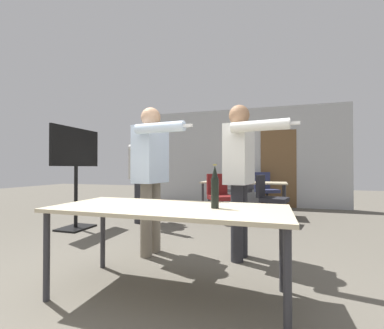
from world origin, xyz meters
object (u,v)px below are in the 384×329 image
at_px(person_near_casual, 143,169).
at_px(office_chair_near_pushed, 221,199).
at_px(person_center_tall, 152,165).
at_px(person_far_watching, 241,166).
at_px(office_chair_side_rolled, 242,192).
at_px(drink_cup, 236,179).
at_px(tv_screen, 76,165).
at_px(office_chair_mid_tucked, 266,192).
at_px(office_chair_far_right, 270,201).
at_px(beer_bottle, 215,188).

height_order(person_near_casual, office_chair_near_pushed, person_near_casual).
distance_m(person_center_tall, person_far_watching, 1.07).
xyz_separation_m(office_chair_side_rolled, drink_cup, (-0.06, -0.55, 0.34)).
bearing_deg(office_chair_near_pushed, tv_screen, -2.21).
xyz_separation_m(person_center_tall, office_chair_near_pushed, (0.44, 2.17, -0.65)).
relative_size(person_center_tall, person_far_watching, 1.00).
distance_m(tv_screen, person_near_casual, 1.17).
distance_m(office_chair_mid_tucked, drink_cup, 1.02).
xyz_separation_m(tv_screen, person_far_watching, (2.88, -0.64, -0.02)).
bearing_deg(tv_screen, office_chair_near_pushed, -58.67).
bearing_deg(office_chair_far_right, person_far_watching, 5.00).
xyz_separation_m(beer_bottle, drink_cup, (-0.34, 3.98, -0.11)).
distance_m(tv_screen, person_center_tall, 1.99).
bearing_deg(office_chair_near_pushed, office_chair_side_rolled, -133.13).
bearing_deg(person_center_tall, drink_cup, 175.41).
height_order(tv_screen, person_near_casual, tv_screen).
bearing_deg(drink_cup, person_center_tall, -101.41).
height_order(tv_screen, person_far_watching, person_far_watching).
distance_m(office_chair_far_right, drink_cup, 1.22).
bearing_deg(person_near_casual, office_chair_mid_tucked, 154.76).
xyz_separation_m(person_center_tall, person_near_casual, (-0.97, 1.59, -0.05)).
bearing_deg(person_center_tall, office_chair_mid_tucked, 168.57).
xyz_separation_m(person_center_tall, beer_bottle, (0.97, -0.86, -0.18)).
height_order(person_near_casual, beer_bottle, person_near_casual).
bearing_deg(office_chair_far_right, tv_screen, -51.97).
bearing_deg(beer_bottle, person_near_casual, 128.27).
distance_m(person_near_casual, office_chair_far_right, 2.50).
distance_m(beer_bottle, drink_cup, 3.99).
height_order(person_center_tall, person_far_watching, person_center_tall).
height_order(office_chair_side_rolled, office_chair_near_pushed, office_chair_side_rolled).
relative_size(office_chair_mid_tucked, beer_bottle, 2.70).
distance_m(tv_screen, drink_cup, 3.40).
relative_size(person_far_watching, office_chair_far_right, 1.96).
relative_size(tv_screen, drink_cup, 18.06).
relative_size(office_chair_near_pushed, office_chair_mid_tucked, 0.99).
bearing_deg(office_chair_side_rolled, office_chair_mid_tucked, -42.11).
relative_size(person_near_casual, office_chair_mid_tucked, 1.84).
height_order(person_far_watching, person_near_casual, person_far_watching).
relative_size(office_chair_side_rolled, drink_cup, 9.67).
distance_m(office_chair_side_rolled, office_chair_far_right, 1.60).
relative_size(person_center_tall, office_chair_near_pushed, 1.93).
bearing_deg(beer_bottle, office_chair_far_right, 82.35).
bearing_deg(person_near_casual, person_far_watching, 74.09).
distance_m(tv_screen, person_far_watching, 2.95).
xyz_separation_m(office_chair_far_right, drink_cup, (-0.75, 0.90, 0.36)).
height_order(office_chair_far_right, drink_cup, office_chair_far_right).
xyz_separation_m(office_chair_side_rolled, office_chair_near_pushed, (-0.25, -1.50, -0.00)).
relative_size(office_chair_side_rolled, beer_bottle, 2.69).
xyz_separation_m(tv_screen, office_chair_near_pushed, (2.26, 1.38, -0.66)).
distance_m(person_center_tall, office_chair_mid_tucked, 4.09).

